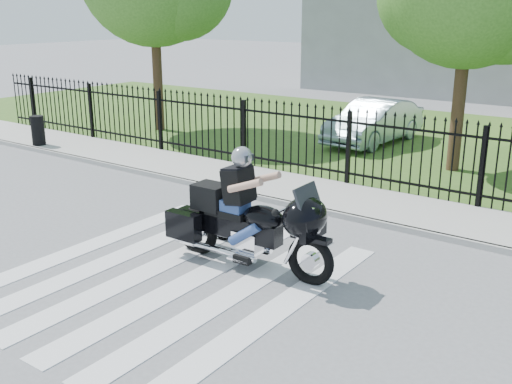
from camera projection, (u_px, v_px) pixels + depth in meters
The scene contains 9 objects.
ground at pixel (169, 276), 9.37m from camera, with size 120.00×120.00×0.00m, color slate.
crosswalk at pixel (169, 276), 9.37m from camera, with size 5.00×5.50×0.01m, color silver, non-canonical shape.
sidewalk at pixel (326, 195), 13.24m from camera, with size 40.00×2.00×0.12m, color #ADAAA3.
curb at pixel (302, 207), 12.46m from camera, with size 40.00×0.12×0.12m, color #ADAAA3.
grass_strip at pixel (436, 143), 18.69m from camera, with size 40.00×12.00×0.02m, color #355C1F.
iron_fence at pixel (348, 150), 13.77m from camera, with size 26.00×0.04×1.80m.
motorcycle_rider at pixel (245, 217), 9.54m from camera, with size 3.04×0.90×2.01m.
parked_car at pixel (374, 122), 18.43m from camera, with size 1.40×4.03×1.33m, color #90A9B6.
litter_bin at pixel (38, 130), 17.78m from camera, with size 0.39×0.39×0.87m, color black.
Camera 1 is at (6.11, -6.17, 4.00)m, focal length 42.00 mm.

